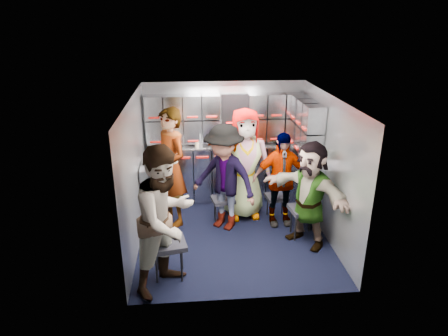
{
  "coord_description": "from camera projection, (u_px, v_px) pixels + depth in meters",
  "views": [
    {
      "loc": [
        -0.61,
        -5.34,
        3.17
      ],
      "look_at": [
        -0.11,
        0.35,
        0.96
      ],
      "focal_mm": 32.0,
      "sensor_mm": 36.0,
      "label": 1
    }
  ],
  "objects": [
    {
      "name": "cup_right",
      "position": [
        255.0,
        143.0,
        6.95
      ],
      "size": [
        0.08,
        0.08,
        0.09
      ],
      "primitive_type": "cylinder",
      "color": "tan",
      "rests_on": "counter"
    },
    {
      "name": "cart_bank_left",
      "position": [
        156.0,
        192.0,
        6.4
      ],
      "size": [
        0.38,
        0.76,
        0.99
      ],
      "primitive_type": "cube",
      "color": "#9CA2AC",
      "rests_on": "ground"
    },
    {
      "name": "ceiling",
      "position": [
        234.0,
        99.0,
        5.39
      ],
      "size": [
        2.8,
        3.0,
        0.02
      ],
      "primitive_type": "cube",
      "color": "silver",
      "rests_on": "wall_back"
    },
    {
      "name": "counter",
      "position": [
        225.0,
        146.0,
        6.98
      ],
      "size": [
        2.68,
        0.42,
        0.03
      ],
      "primitive_type": "cube",
      "color": "#ADAFB4",
      "rests_on": "cart_bank_back"
    },
    {
      "name": "cart_bank_back",
      "position": [
        225.0,
        173.0,
        7.17
      ],
      "size": [
        2.68,
        0.38,
        0.99
      ],
      "primitive_type": "cube",
      "color": "#9CA2AC",
      "rests_on": "ground"
    },
    {
      "name": "bottle_mid",
      "position": [
        216.0,
        139.0,
        6.87
      ],
      "size": [
        0.07,
        0.07,
        0.26
      ],
      "primitive_type": "cylinder",
      "color": "white",
      "rests_on": "counter"
    },
    {
      "name": "jump_seat_mid_left",
      "position": [
        223.0,
        201.0,
        6.41
      ],
      "size": [
        0.4,
        0.39,
        0.41
      ],
      "rotation": [
        0.0,
        0.0,
        0.17
      ],
      "color": "black",
      "rests_on": "ground"
    },
    {
      "name": "attendant_arc_c",
      "position": [
        244.0,
        164.0,
        6.42
      ],
      "size": [
        0.93,
        0.64,
        1.82
      ],
      "primitive_type": "imported",
      "rotation": [
        0.0,
        0.0,
        0.07
      ],
      "color": "black",
      "rests_on": "ground"
    },
    {
      "name": "jump_seat_center",
      "position": [
        242.0,
        187.0,
        6.76
      ],
      "size": [
        0.54,
        0.53,
        0.49
      ],
      "rotation": [
        0.0,
        0.0,
        0.41
      ],
      "color": "black",
      "rests_on": "ground"
    },
    {
      "name": "attendant_standing",
      "position": [
        171.0,
        168.0,
        6.18
      ],
      "size": [
        0.75,
        0.82,
        1.89
      ],
      "primitive_type": "imported",
      "rotation": [
        0.0,
        0.0,
        -1.0
      ],
      "color": "black",
      "rests_on": "ground"
    },
    {
      "name": "jump_seat_near_right",
      "position": [
        304.0,
        211.0,
        5.95
      ],
      "size": [
        0.45,
        0.43,
        0.48
      ],
      "rotation": [
        0.0,
        0.0,
        0.13
      ],
      "color": "black",
      "rests_on": "ground"
    },
    {
      "name": "attendant_arc_a",
      "position": [
        166.0,
        219.0,
        4.68
      ],
      "size": [
        1.11,
        1.13,
        1.83
      ],
      "primitive_type": "imported",
      "rotation": [
        0.0,
        0.0,
        0.86
      ],
      "color": "black",
      "rests_on": "ground"
    },
    {
      "name": "jump_seat_mid_right",
      "position": [
        277.0,
        198.0,
        6.53
      ],
      "size": [
        0.36,
        0.35,
        0.4
      ],
      "rotation": [
        0.0,
        0.0,
        0.08
      ],
      "color": "black",
      "rests_on": "ground"
    },
    {
      "name": "wall_left",
      "position": [
        135.0,
        174.0,
        5.66
      ],
      "size": [
        0.04,
        3.0,
        2.1
      ],
      "primitive_type": "cube",
      "color": "#999FA7",
      "rests_on": "ground"
    },
    {
      "name": "bottle_left",
      "position": [
        200.0,
        140.0,
        6.85
      ],
      "size": [
        0.07,
        0.07,
        0.24
      ],
      "primitive_type": "cylinder",
      "color": "white",
      "rests_on": "counter"
    },
    {
      "name": "floor",
      "position": [
        233.0,
        234.0,
        6.15
      ],
      "size": [
        3.0,
        3.0,
        0.0
      ],
      "primitive_type": "plane",
      "color": "black",
      "rests_on": "ground"
    },
    {
      "name": "wall_back",
      "position": [
        224.0,
        140.0,
        7.17
      ],
      "size": [
        2.8,
        0.04,
        2.1
      ],
      "primitive_type": "cube",
      "color": "#999FA7",
      "rests_on": "ground"
    },
    {
      "name": "wall_right",
      "position": [
        328.0,
        168.0,
        5.89
      ],
      "size": [
        0.04,
        3.0,
        2.1
      ],
      "primitive_type": "cube",
      "color": "#999FA7",
      "rests_on": "ground"
    },
    {
      "name": "bottle_right",
      "position": [
        237.0,
        139.0,
        6.91
      ],
      "size": [
        0.07,
        0.07,
        0.22
      ],
      "primitive_type": "cylinder",
      "color": "white",
      "rests_on": "counter"
    },
    {
      "name": "locker_bank_back",
      "position": [
        225.0,
        118.0,
        6.87
      ],
      "size": [
        2.68,
        0.28,
        0.82
      ],
      "primitive_type": "cube",
      "color": "#9CA2AC",
      "rests_on": "wall_back"
    },
    {
      "name": "coffee_niche",
      "position": [
        235.0,
        118.0,
        6.95
      ],
      "size": [
        0.46,
        0.16,
        0.84
      ],
      "primitive_type": null,
      "color": "black",
      "rests_on": "wall_back"
    },
    {
      "name": "attendant_arc_e",
      "position": [
        309.0,
        194.0,
        5.65
      ],
      "size": [
        1.25,
        1.44,
        1.56
      ],
      "primitive_type": "imported",
      "rotation": [
        0.0,
        0.0,
        -0.92
      ],
      "color": "black",
      "rests_on": "ground"
    },
    {
      "name": "right_cabinet",
      "position": [
        304.0,
        186.0,
        6.63
      ],
      "size": [
        0.28,
        1.2,
        1.0
      ],
      "primitive_type": "cube",
      "color": "#9CA2AC",
      "rests_on": "ground"
    },
    {
      "name": "cup_left",
      "position": [
        197.0,
        144.0,
        6.86
      ],
      "size": [
        0.07,
        0.07,
        0.11
      ],
      "primitive_type": "cylinder",
      "color": "tan",
      "rests_on": "counter"
    },
    {
      "name": "attendant_arc_d",
      "position": [
        280.0,
        180.0,
        6.22
      ],
      "size": [
        0.9,
        0.41,
        1.52
      ],
      "primitive_type": "imported",
      "rotation": [
        0.0,
        0.0,
        0.04
      ],
      "color": "black",
      "rests_on": "ground"
    },
    {
      "name": "red_latch_strip",
      "position": [
        226.0,
        157.0,
        6.85
      ],
      "size": [
        2.6,
        0.02,
        0.03
      ],
      "primitive_type": "cube",
      "color": "#AE130D",
      "rests_on": "cart_bank_back"
    },
    {
      "name": "attendant_arc_b",
      "position": [
        224.0,
        178.0,
        6.07
      ],
      "size": [
        1.24,
        1.15,
        1.68
      ],
      "primitive_type": "imported",
      "rotation": [
        0.0,
        0.0,
        -0.65
      ],
      "color": "black",
      "rests_on": "ground"
    },
    {
      "name": "locker_bank_right",
      "position": [
        307.0,
        127.0,
        6.37
      ],
      "size": [
        0.28,
        1.0,
        0.82
      ],
      "primitive_type": "cube",
      "color": "#9CA2AC",
      "rests_on": "wall_right"
    },
    {
      "name": "jump_seat_near_left",
      "position": [
        169.0,
        246.0,
        5.02
      ],
      "size": [
        0.49,
        0.47,
        0.5
      ],
      "rotation": [
        0.0,
        0.0,
        0.19
      ],
      "color": "black",
      "rests_on": "ground"
    }
  ]
}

